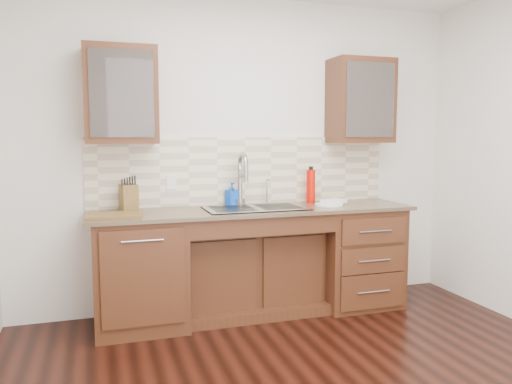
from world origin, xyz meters
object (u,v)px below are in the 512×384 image
object	(u,v)px
cutting_board	(115,215)
knife_block	(129,198)
soap_bottle	(232,194)
plate	(329,205)
water_bottle	(311,186)

from	to	relation	value
cutting_board	knife_block	bearing A→B (deg)	63.35
soap_bottle	knife_block	size ratio (longest dim) A/B	0.92
knife_block	cutting_board	size ratio (longest dim) A/B	0.53
soap_bottle	cutting_board	world-z (taller)	soap_bottle
plate	cutting_board	bearing A→B (deg)	-177.95
soap_bottle	water_bottle	distance (m)	0.73
water_bottle	plate	xyz separation A→B (m)	(0.08, -0.21, -0.14)
water_bottle	knife_block	world-z (taller)	water_bottle
water_bottle	soap_bottle	bearing A→B (deg)	176.49
soap_bottle	plate	xyz separation A→B (m)	(0.80, -0.26, -0.09)
plate	cutting_board	size ratio (longest dim) A/B	0.60
water_bottle	cutting_board	world-z (taller)	water_bottle
water_bottle	cutting_board	size ratio (longest dim) A/B	0.73
water_bottle	knife_block	bearing A→B (deg)	-178.68
plate	cutting_board	world-z (taller)	cutting_board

